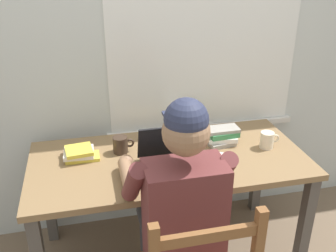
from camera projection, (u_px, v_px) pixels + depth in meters
back_wall at (153, 34)px, 2.28m from camera, size 6.00×0.08×2.60m
desk at (169, 171)px, 2.18m from camera, size 1.54×0.72×0.70m
seated_person at (178, 206)px, 1.75m from camera, size 0.50×0.60×1.26m
laptop at (172, 160)px, 2.01m from camera, size 0.33×0.32×0.22m
computer_mouse at (221, 169)px, 2.00m from camera, size 0.06×0.10×0.03m
coffee_mug_white at (267, 140)px, 2.23m from camera, size 0.12×0.08×0.10m
coffee_mug_dark at (121, 145)px, 2.18m from camera, size 0.12×0.08×0.10m
book_stack_main at (222, 136)px, 2.27m from camera, size 0.19×0.15×0.10m
book_stack_side at (80, 153)px, 2.12m from camera, size 0.20×0.17×0.06m
paper_pile_near_laptop at (208, 161)px, 2.10m from camera, size 0.25×0.25×0.01m
landscape_photo_print at (152, 143)px, 2.30m from camera, size 0.15×0.12×0.00m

